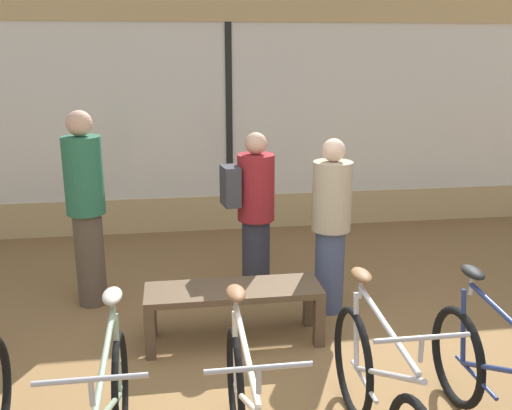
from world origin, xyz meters
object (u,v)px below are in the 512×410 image
bicycle_right (501,397)px  display_bench (234,297)px  bicycle_center_right (379,400)px  customer_near_rack (254,212)px  customer_mid_floor (86,205)px  customer_by_window (331,224)px

bicycle_right → display_bench: bearing=131.4°
bicycle_center_right → customer_near_rack: customer_near_rack is taller
bicycle_right → customer_near_rack: 2.65m
bicycle_center_right → customer_mid_floor: size_ratio=0.95×
bicycle_center_right → customer_by_window: bearing=82.6°
display_bench → customer_near_rack: 0.98m
display_bench → bicycle_right: bearing=-48.6°
bicycle_right → customer_by_window: bearing=103.0°
customer_by_window → customer_near_rack: bearing=148.7°
display_bench → customer_by_window: bearing=25.8°
customer_mid_floor → display_bench: bearing=-36.3°
customer_by_window → customer_mid_floor: size_ratio=0.88×
customer_by_window → bicycle_right: bearing=-77.0°
customer_near_rack → bicycle_right: bearing=-65.4°
bicycle_right → display_bench: (-1.37, 1.55, 0.01)m
customer_mid_floor → customer_near_rack: bearing=-3.0°
customer_by_window → customer_mid_floor: customer_mid_floor is taller
bicycle_right → customer_mid_floor: bearing=136.6°
bicycle_center_right → display_bench: (-0.66, 1.51, -0.01)m
display_bench → customer_by_window: customer_by_window is taller
bicycle_center_right → customer_mid_floor: bearing=127.9°
customer_near_rack → customer_by_window: 0.73m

